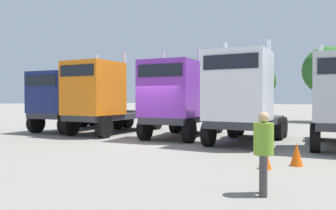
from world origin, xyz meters
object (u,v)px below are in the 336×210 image
at_px(semi_truck_orange, 102,98).
at_px(semi_truck_purple, 176,99).
at_px(semi_truck_white, 242,98).
at_px(traffic_cone_near, 297,154).
at_px(semi_truck_navy, 66,101).
at_px(traffic_cone_far, 265,157).
at_px(visitor_with_camera, 264,147).

distance_m(semi_truck_orange, semi_truck_purple, 4.32).
distance_m(semi_truck_white, traffic_cone_near, 4.68).
bearing_deg(semi_truck_navy, traffic_cone_far, 64.41).
xyz_separation_m(semi_truck_navy, traffic_cone_near, (13.22, -4.01, -1.45)).
height_order(semi_truck_navy, traffic_cone_near, semi_truck_navy).
height_order(semi_truck_purple, traffic_cone_near, semi_truck_purple).
bearing_deg(semi_truck_navy, visitor_with_camera, 56.06).
distance_m(semi_truck_navy, traffic_cone_near, 13.89).
distance_m(visitor_with_camera, traffic_cone_near, 3.46).
relative_size(semi_truck_purple, visitor_with_camera, 3.65).
relative_size(semi_truck_purple, traffic_cone_far, 9.69).
height_order(visitor_with_camera, traffic_cone_far, visitor_with_camera).
relative_size(semi_truck_navy, traffic_cone_near, 9.88).
bearing_deg(semi_truck_orange, semi_truck_purple, 92.63).
distance_m(semi_truck_navy, traffic_cone_far, 13.50).
xyz_separation_m(traffic_cone_near, traffic_cone_far, (-0.71, -0.85, -0.02)).
bearing_deg(semi_truck_white, traffic_cone_near, 35.75).
bearing_deg(traffic_cone_near, semi_truck_navy, 163.13).
height_order(semi_truck_orange, semi_truck_white, semi_truck_white).
relative_size(semi_truck_white, traffic_cone_far, 9.27).
xyz_separation_m(semi_truck_white, traffic_cone_near, (2.63, -3.50, -1.64)).
relative_size(semi_truck_white, traffic_cone_near, 8.77).
bearing_deg(semi_truck_purple, traffic_cone_near, 51.77).
bearing_deg(visitor_with_camera, traffic_cone_far, 89.38).
xyz_separation_m(semi_truck_purple, visitor_with_camera, (5.85, -7.40, -0.92)).
bearing_deg(semi_truck_white, semi_truck_orange, -92.83).
bearing_deg(semi_truck_white, semi_truck_navy, -93.92).
distance_m(semi_truck_navy, visitor_with_camera, 15.02).
bearing_deg(traffic_cone_near, semi_truck_purple, 146.38).
bearing_deg(traffic_cone_near, semi_truck_orange, 160.19).
height_order(semi_truck_orange, semi_truck_purple, semi_truck_orange).
distance_m(semi_truck_orange, visitor_with_camera, 12.45).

